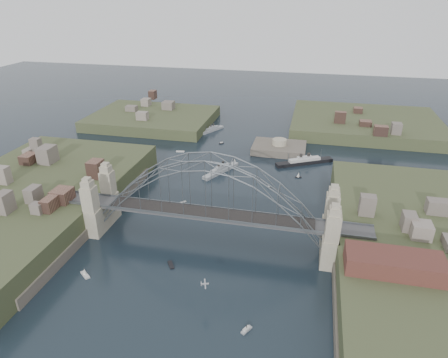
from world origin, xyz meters
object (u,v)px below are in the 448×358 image
wharf_shed (394,263)px  naval_cruiser_far (212,130)px  fort_island (279,152)px  bridge (209,200)px  ocean_liner (304,162)px  naval_cruiser_near (221,170)px

wharf_shed → naval_cruiser_far: bearing=122.6°
fort_island → wharf_shed: 90.48m
bridge → naval_cruiser_far: bearing=103.9°
fort_island → ocean_liner: 15.60m
naval_cruiser_near → ocean_liner: (30.10, 15.20, 0.05)m
fort_island → naval_cruiser_near: bearing=-126.1°
wharf_shed → naval_cruiser_far: wharf_shed is taller
bridge → ocean_liner: bearing=68.7°
naval_cruiser_far → bridge: bearing=-76.1°
naval_cruiser_near → naval_cruiser_far: naval_cruiser_near is taller
bridge → ocean_liner: size_ratio=3.81×
naval_cruiser_far → wharf_shed: bearing=-57.4°
naval_cruiser_near → naval_cruiser_far: size_ratio=1.28×
bridge → wharf_shed: bridge is taller
bridge → naval_cruiser_near: bridge is taller
bridge → naval_cruiser_far: (-22.18, 89.42, -11.57)m
bridge → fort_island: bridge is taller
wharf_shed → ocean_liner: 76.51m
fort_island → bridge: bearing=-99.7°
naval_cruiser_near → ocean_liner: bearing=26.8°
ocean_liner → naval_cruiser_near: bearing=-153.2°
fort_island → wharf_shed: size_ratio=1.10×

